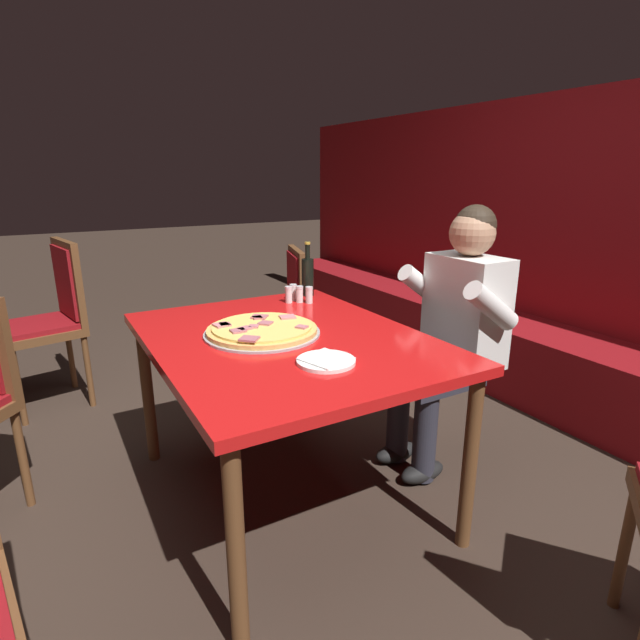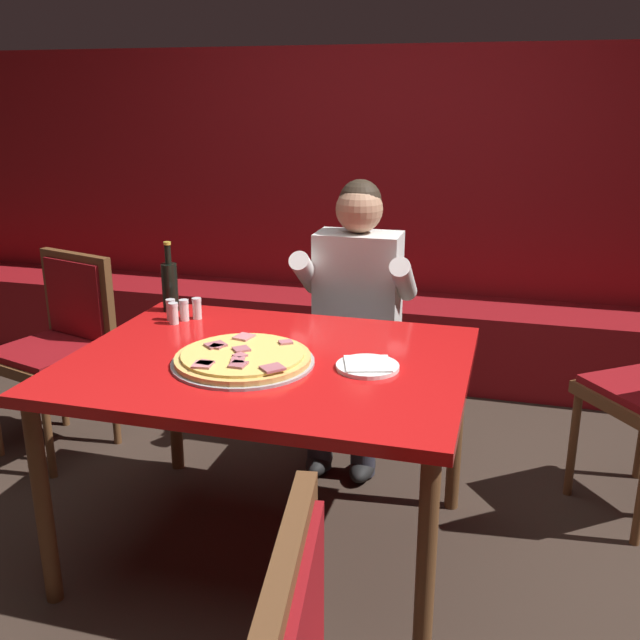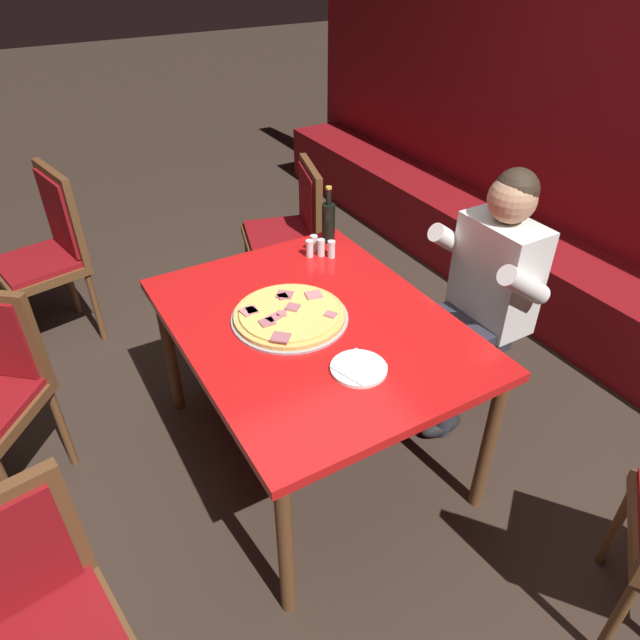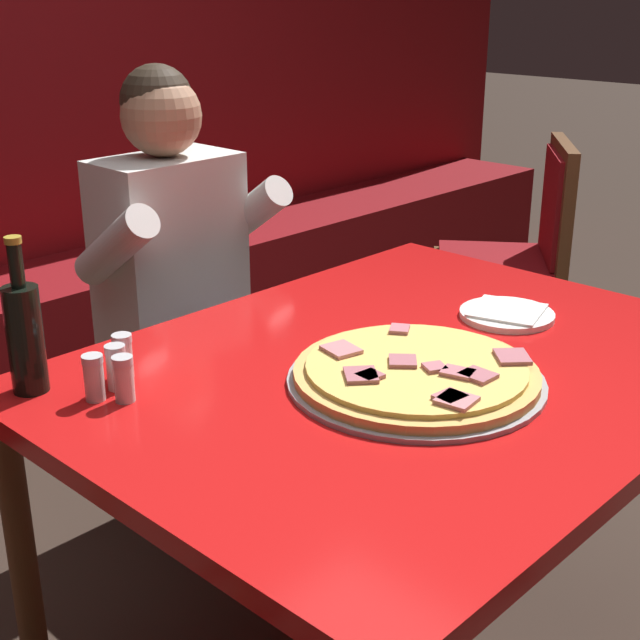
# 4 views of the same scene
# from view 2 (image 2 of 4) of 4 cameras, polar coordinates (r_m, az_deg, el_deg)

# --- Properties ---
(ground_plane) EXTENTS (24.00, 24.00, 0.00)m
(ground_plane) POSITION_cam_2_polar(r_m,az_deg,el_deg) (2.82, -3.78, -17.71)
(ground_plane) COLOR #33261E
(booth_wall_panel) EXTENTS (6.80, 0.16, 1.90)m
(booth_wall_panel) POSITION_cam_2_polar(r_m,az_deg,el_deg) (4.47, 5.25, 8.83)
(booth_wall_panel) COLOR maroon
(booth_wall_panel) RESTS_ON ground_plane
(booth_bench) EXTENTS (6.46, 0.48, 0.46)m
(booth_bench) POSITION_cam_2_polar(r_m,az_deg,el_deg) (4.33, 4.22, -1.24)
(booth_bench) COLOR maroon
(booth_bench) RESTS_ON ground_plane
(main_dining_table) EXTENTS (1.36, 1.05, 0.77)m
(main_dining_table) POSITION_cam_2_polar(r_m,az_deg,el_deg) (2.49, -4.10, -4.59)
(main_dining_table) COLOR brown
(main_dining_table) RESTS_ON ground_plane
(pizza) EXTENTS (0.48, 0.48, 0.05)m
(pizza) POSITION_cam_2_polar(r_m,az_deg,el_deg) (2.41, -6.20, -3.06)
(pizza) COLOR #9E9EA3
(pizza) RESTS_ON main_dining_table
(plate_white_paper) EXTENTS (0.21, 0.21, 0.02)m
(plate_white_paper) POSITION_cam_2_polar(r_m,az_deg,el_deg) (2.36, 3.83, -3.69)
(plate_white_paper) COLOR white
(plate_white_paper) RESTS_ON main_dining_table
(beer_bottle) EXTENTS (0.07, 0.07, 0.29)m
(beer_bottle) POSITION_cam_2_polar(r_m,az_deg,el_deg) (3.02, -11.92, 2.75)
(beer_bottle) COLOR black
(beer_bottle) RESTS_ON main_dining_table
(shaker_oregano) EXTENTS (0.04, 0.04, 0.09)m
(shaker_oregano) POSITION_cam_2_polar(r_m,az_deg,el_deg) (2.89, -10.81, 0.70)
(shaker_oregano) COLOR silver
(shaker_oregano) RESTS_ON main_dining_table
(shaker_red_pepper_flakes) EXTENTS (0.04, 0.04, 0.09)m
(shaker_red_pepper_flakes) POSITION_cam_2_polar(r_m,az_deg,el_deg) (2.90, -9.81, 0.84)
(shaker_red_pepper_flakes) COLOR silver
(shaker_red_pepper_flakes) RESTS_ON main_dining_table
(shaker_black_pepper) EXTENTS (0.04, 0.04, 0.09)m
(shaker_black_pepper) POSITION_cam_2_polar(r_m,az_deg,el_deg) (2.85, -11.63, 0.44)
(shaker_black_pepper) COLOR silver
(shaker_black_pepper) RESTS_ON main_dining_table
(shaker_parmesan) EXTENTS (0.04, 0.04, 0.09)m
(shaker_parmesan) POSITION_cam_2_polar(r_m,az_deg,el_deg) (2.91, -11.84, 0.73)
(shaker_parmesan) COLOR silver
(shaker_parmesan) RESTS_ON main_dining_table
(diner_seated_blue_shirt) EXTENTS (0.53, 0.53, 1.27)m
(diner_seated_blue_shirt) POSITION_cam_2_polar(r_m,az_deg,el_deg) (3.20, 2.71, 0.82)
(diner_seated_blue_shirt) COLOR black
(diner_seated_blue_shirt) RESTS_ON ground_plane
(dining_chair_side_aisle) EXTENTS (0.55, 0.55, 0.93)m
(dining_chair_side_aisle) POSITION_cam_2_polar(r_m,az_deg,el_deg) (3.54, -20.03, -1.28)
(dining_chair_side_aisle) COLOR brown
(dining_chair_side_aisle) RESTS_ON ground_plane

